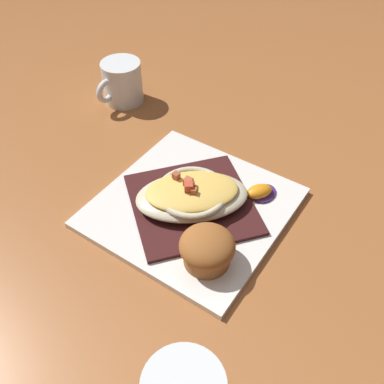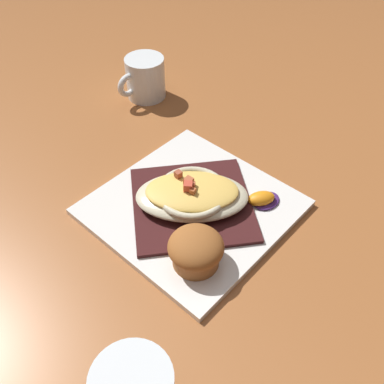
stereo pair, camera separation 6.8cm
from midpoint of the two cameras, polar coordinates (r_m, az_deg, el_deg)
name	(u,v)px [view 1 (the left image)]	position (r m, az deg, el deg)	size (l,w,h in m)	color
ground_plane	(192,210)	(0.71, -2.74, -2.46)	(2.60, 2.60, 0.00)	#9E5D30
square_plate	(192,207)	(0.71, -2.76, -2.17)	(0.29, 0.29, 0.01)	white
folded_napkin	(192,204)	(0.70, -2.78, -1.68)	(0.19, 0.19, 0.01)	#3D1819
gratin_dish	(192,194)	(0.69, -2.85, -0.43)	(0.20, 0.21, 0.05)	beige
muffin	(207,249)	(0.61, -1.23, -7.58)	(0.08, 0.08, 0.06)	#A05E2E
orange_garnish	(260,192)	(0.72, 6.27, -0.14)	(0.05, 0.06, 0.02)	#472469
coffee_mug	(122,84)	(0.95, -11.22, 13.56)	(0.08, 0.11, 0.09)	white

